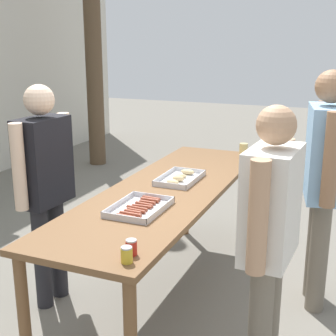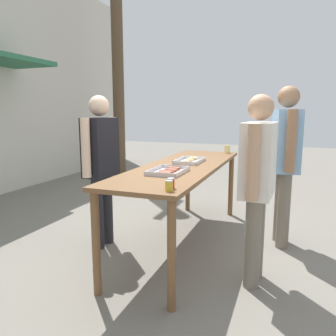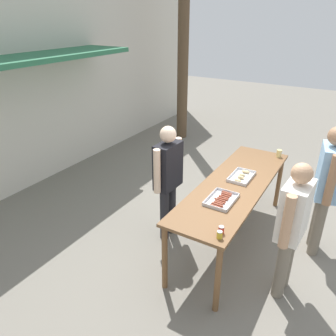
{
  "view_description": "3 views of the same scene",
  "coord_description": "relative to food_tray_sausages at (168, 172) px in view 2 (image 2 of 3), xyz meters",
  "views": [
    {
      "loc": [
        -3.13,
        -1.31,
        2.02
      ],
      "look_at": [
        0.0,
        0.0,
        1.1
      ],
      "focal_mm": 50.0,
      "sensor_mm": 36.0,
      "label": 1
    },
    {
      "loc": [
        -3.51,
        -1.14,
        1.55
      ],
      "look_at": [
        -0.54,
        -0.02,
        1.0
      ],
      "focal_mm": 35.0,
      "sensor_mm": 36.0,
      "label": 2
    },
    {
      "loc": [
        -3.87,
        -1.25,
        3.07
      ],
      "look_at": [
        -0.37,
        0.85,
        1.12
      ],
      "focal_mm": 35.0,
      "sensor_mm": 36.0,
      "label": 3
    }
  ],
  "objects": [
    {
      "name": "beer_cup",
      "position": [
        1.76,
        -0.26,
        0.04
      ],
      "size": [
        0.08,
        0.08,
        0.12
      ],
      "color": "#DBC67A",
      "rests_on": "serving_table"
    },
    {
      "name": "condiment_jar_mustard",
      "position": [
        -0.7,
        -0.27,
        0.03
      ],
      "size": [
        0.06,
        0.06,
        0.08
      ],
      "color": "gold",
      "rests_on": "serving_table"
    },
    {
      "name": "utility_pole",
      "position": [
        4.09,
        2.8,
        2.02
      ],
      "size": [
        1.1,
        0.27,
        5.86
      ],
      "color": "brown",
      "rests_on": "ground"
    },
    {
      "name": "food_tray_sausages",
      "position": [
        0.0,
        0.0,
        0.0
      ],
      "size": [
        0.46,
        0.32,
        0.04
      ],
      "color": "silver",
      "rests_on": "serving_table"
    },
    {
      "name": "food_tray_buns",
      "position": [
        0.73,
        0.0,
        0.0
      ],
      "size": [
        0.46,
        0.28,
        0.06
      ],
      "color": "silver",
      "rests_on": "serving_table"
    },
    {
      "name": "person_server_behind_table",
      "position": [
        0.17,
        0.87,
        0.07
      ],
      "size": [
        0.61,
        0.25,
        1.72
      ],
      "rotation": [
        0.0,
        0.0,
        -0.05
      ],
      "color": "#232328",
      "rests_on": "ground"
    },
    {
      "name": "person_customer_holding_hotdog",
      "position": [
        -0.07,
        -0.86,
        0.04
      ],
      "size": [
        0.68,
        0.28,
        1.69
      ],
      "rotation": [
        0.0,
        0.0,
        3.09
      ],
      "color": "#756B5B",
      "rests_on": "ground"
    },
    {
      "name": "condiment_jar_ketchup",
      "position": [
        -0.61,
        -0.25,
        0.03
      ],
      "size": [
        0.06,
        0.06,
        0.08
      ],
      "color": "#B22319",
      "rests_on": "serving_table"
    },
    {
      "name": "person_customer_with_cup",
      "position": [
        0.94,
        -1.07,
        0.12
      ],
      "size": [
        0.67,
        0.34,
        1.83
      ],
      "rotation": [
        0.0,
        0.0,
        3.33
      ],
      "color": "#756B5B",
      "rests_on": "ground"
    },
    {
      "name": "serving_table",
      "position": [
        0.54,
        0.02,
        -0.11
      ],
      "size": [
        2.73,
        0.8,
        0.95
      ],
      "color": "brown",
      "rests_on": "ground"
    },
    {
      "name": "ground_plane",
      "position": [
        0.54,
        0.02,
        -0.96
      ],
      "size": [
        24.0,
        24.0,
        0.0
      ],
      "primitive_type": "plane",
      "color": "slate"
    }
  ]
}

